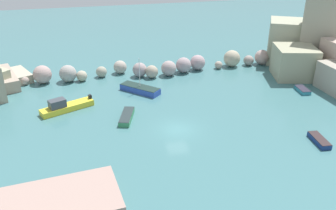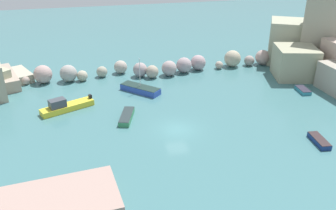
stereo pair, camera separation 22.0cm
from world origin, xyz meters
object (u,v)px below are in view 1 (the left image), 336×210
moored_boat_0 (127,117)px  stone_dock (59,203)px  moored_boat_1 (302,90)px  moored_boat_3 (319,140)px  moored_boat_2 (77,182)px  moored_boat_4 (65,106)px  moored_boat_5 (140,89)px

moored_boat_0 → stone_dock: bearing=-10.3°
moored_boat_1 → moored_boat_0: bearing=-79.2°
moored_boat_1 → moored_boat_3: moored_boat_3 is taller
moored_boat_0 → moored_boat_2: 13.11m
stone_dock → moored_boat_1: 37.26m
moored_boat_1 → moored_boat_2: (-31.82, -13.83, -0.00)m
moored_boat_1 → moored_boat_4: 33.05m
moored_boat_5 → moored_boat_4: bearing=-115.0°
moored_boat_2 → moored_boat_1: bearing=-167.4°
moored_boat_1 → moored_boat_4: bearing=-87.5°
moored_boat_1 → stone_dock: bearing=-57.5°
moored_boat_1 → moored_boat_3: 14.14m
moored_boat_3 → moored_boat_2: bearing=98.1°
stone_dock → moored_boat_0: 16.35m
moored_boat_5 → moored_boat_1: bearing=32.2°
moored_boat_4 → moored_boat_3: bearing=128.0°
moored_boat_4 → moored_boat_2: bearing=70.8°
stone_dock → moored_boat_4: size_ratio=1.44×
moored_boat_3 → stone_dock: bearing=104.0°
moored_boat_3 → moored_boat_1: bearing=-19.7°
moored_boat_1 → moored_boat_4: moored_boat_4 is taller
stone_dock → moored_boat_0: bearing=62.2°
moored_boat_0 → moored_boat_4: (-7.33, 4.18, 0.27)m
moored_boat_2 → moored_boat_3: bearing=171.5°
moored_boat_2 → moored_boat_3: 25.78m
stone_dock → moored_boat_0: size_ratio=2.15×
moored_boat_4 → moored_boat_5: size_ratio=1.24×
moored_boat_0 → moored_boat_5: moored_boat_5 is taller
moored_boat_4 → moored_boat_1: bearing=153.2°
stone_dock → moored_boat_5: bearing=64.4°
moored_boat_0 → moored_boat_4: bearing=-102.2°
moored_boat_3 → moored_boat_4: 30.67m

